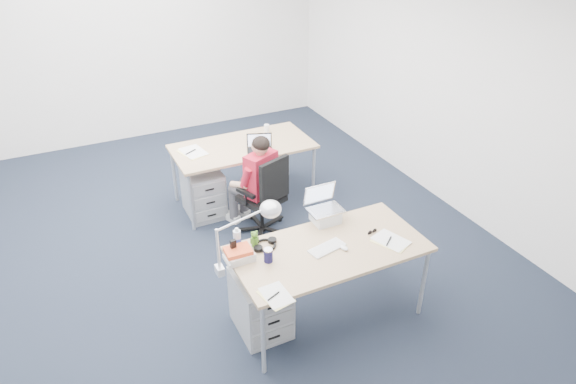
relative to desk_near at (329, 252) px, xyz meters
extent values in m
plane|color=black|center=(-0.75, 1.14, -0.68)|extent=(7.00, 7.00, 0.00)
cube|color=white|center=(-0.75, 4.64, 0.72)|extent=(6.00, 0.02, 2.80)
cube|color=white|center=(2.25, 1.14, 0.72)|extent=(0.02, 7.00, 2.80)
cube|color=tan|center=(0.00, 0.00, 0.03)|extent=(1.60, 0.80, 0.03)
cylinder|color=#B7BABC|center=(-0.75, -0.35, -0.33)|extent=(0.04, 0.04, 0.70)
cylinder|color=#B7BABC|center=(0.75, -0.35, -0.33)|extent=(0.04, 0.04, 0.70)
cylinder|color=#B7BABC|center=(-0.75, 0.35, -0.33)|extent=(0.04, 0.04, 0.70)
cylinder|color=#B7BABC|center=(0.75, 0.35, -0.33)|extent=(0.04, 0.04, 0.70)
cube|color=tan|center=(0.08, 2.14, 0.03)|extent=(1.60, 0.80, 0.03)
cylinder|color=#B7BABC|center=(-0.67, 1.79, -0.33)|extent=(0.04, 0.04, 0.70)
cylinder|color=#B7BABC|center=(0.83, 1.79, -0.33)|extent=(0.04, 0.04, 0.70)
cylinder|color=#B7BABC|center=(-0.67, 2.49, -0.33)|extent=(0.04, 0.04, 0.70)
cylinder|color=#B7BABC|center=(0.83, 2.49, -0.33)|extent=(0.04, 0.04, 0.70)
cylinder|color=black|center=(0.01, 1.44, -0.45)|extent=(0.04, 0.04, 0.37)
cube|color=black|center=(0.01, 1.44, -0.26)|extent=(0.52, 0.52, 0.06)
cube|color=black|center=(0.08, 1.25, 0.03)|extent=(0.38, 0.18, 0.46)
cube|color=red|center=(0.02, 1.46, 0.02)|extent=(0.39, 0.31, 0.48)
sphere|color=tan|center=(0.02, 1.46, 0.35)|extent=(0.18, 0.18, 0.18)
cube|color=#B0B3B5|center=(-0.58, 0.10, -0.41)|extent=(0.40, 0.50, 0.55)
cube|color=#B0B3B5|center=(-0.45, 2.07, -0.41)|extent=(0.40, 0.50, 0.55)
cube|color=white|center=(-0.02, -0.01, 0.05)|extent=(0.33, 0.19, 0.02)
ellipsoid|color=white|center=(0.10, -0.08, 0.06)|extent=(0.07, 0.09, 0.03)
cylinder|color=#16133D|center=(-0.52, 0.05, 0.11)|extent=(0.08, 0.08, 0.12)
cylinder|color=silver|center=(-0.68, 0.31, 0.15)|extent=(0.07, 0.07, 0.20)
cube|color=silver|center=(-0.72, 0.17, 0.10)|extent=(0.23, 0.17, 0.10)
cube|color=black|center=(-0.75, 0.21, 0.13)|extent=(0.05, 0.04, 0.17)
cube|color=#FFF193|center=(-0.64, -0.35, 0.05)|extent=(0.20, 0.27, 0.01)
cube|color=#FFF193|center=(0.50, -0.16, 0.05)|extent=(0.29, 0.34, 0.01)
cylinder|color=white|center=(0.49, 2.39, 0.09)|extent=(0.08, 0.08, 0.09)
cube|color=white|center=(-0.49, 2.20, 0.05)|extent=(0.30, 0.37, 0.01)
camera|label=1|loc=(-1.78, -2.91, 2.56)|focal=32.00mm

